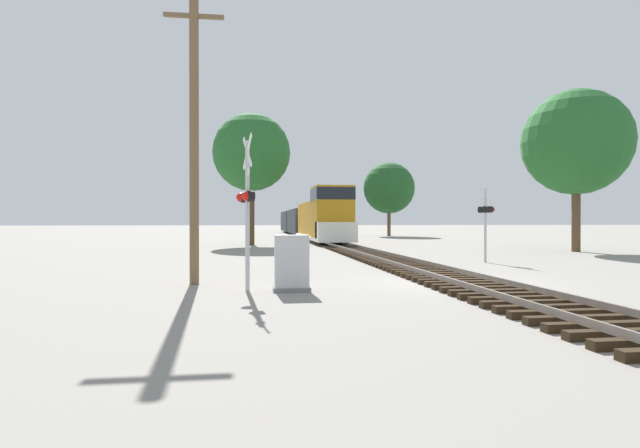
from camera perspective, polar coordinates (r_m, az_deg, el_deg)
ground_plane at (r=16.31m, az=15.18°, el=-6.48°), size 400.00×400.00×0.00m
rail_track_bed at (r=16.30m, az=15.18°, el=-6.01°), size 2.60×160.00×0.31m
freight_train at (r=61.04m, az=-1.75°, el=0.35°), size 3.05×51.86×4.68m
crossing_signal_near at (r=13.85m, az=-8.39°, el=2.49°), size 0.53×1.01×4.31m
crossing_signal_far at (r=24.46m, az=18.44°, el=1.14°), size 0.44×1.01×3.63m
relay_cabinet at (r=13.76m, az=-3.26°, el=-4.54°), size 1.02×0.58×1.55m
utility_pole at (r=15.85m, az=-14.19°, el=9.71°), size 1.80×0.28×8.76m
tree_far_right at (r=35.44m, az=27.24°, el=8.27°), size 6.56×6.56×10.14m
tree_mid_background at (r=40.70m, az=-7.83°, el=8.09°), size 6.21×6.21×10.53m
tree_deep_background at (r=63.88m, az=7.89°, el=4.09°), size 6.47×6.47×9.33m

